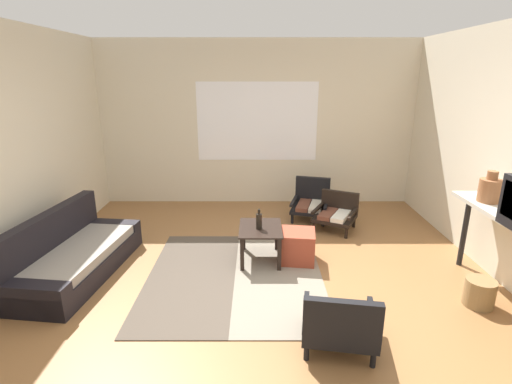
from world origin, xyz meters
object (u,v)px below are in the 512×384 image
(armchair_by_window, at_px, (310,201))
(clay_vase, at_px, (489,189))
(armchair_striped_foreground, at_px, (339,323))
(ottoman_orange, at_px, (297,246))
(couch, at_px, (72,256))
(coffee_table, at_px, (260,234))
(armchair_corner, at_px, (336,212))
(glass_bottle, at_px, (258,221))
(wicker_basket, at_px, (479,292))

(armchair_by_window, distance_m, clay_vase, 2.56)
(armchair_striped_foreground, height_order, ottoman_orange, armchair_striped_foreground)
(couch, height_order, ottoman_orange, couch)
(couch, height_order, coffee_table, couch)
(clay_vase, bearing_deg, coffee_table, 169.28)
(coffee_table, bearing_deg, armchair_by_window, 61.08)
(couch, xyz_separation_m, armchair_striped_foreground, (2.71, -1.24, 0.03))
(couch, relative_size, coffee_table, 2.90)
(armchair_striped_foreground, distance_m, clay_vase, 2.21)
(armchair_striped_foreground, distance_m, armchair_corner, 2.62)
(couch, distance_m, coffee_table, 2.12)
(armchair_by_window, relative_size, glass_bottle, 2.92)
(armchair_corner, xyz_separation_m, glass_bottle, (-1.12, -1.04, 0.27))
(armchair_by_window, bearing_deg, wicker_basket, -61.54)
(armchair_striped_foreground, height_order, glass_bottle, glass_bottle)
(armchair_corner, bearing_deg, ottoman_orange, -122.87)
(clay_vase, xyz_separation_m, glass_bottle, (-2.36, 0.41, -0.50))
(ottoman_orange, bearing_deg, armchair_corner, 57.13)
(coffee_table, height_order, wicker_basket, coffee_table)
(couch, xyz_separation_m, coffee_table, (2.09, 0.34, 0.12))
(armchair_striped_foreground, bearing_deg, armchair_by_window, 86.56)
(armchair_by_window, bearing_deg, armchair_corner, -55.89)
(armchair_corner, height_order, glass_bottle, glass_bottle)
(armchair_striped_foreground, bearing_deg, clay_vase, 33.33)
(armchair_striped_foreground, bearing_deg, armchair_corner, 79.31)
(couch, distance_m, glass_bottle, 2.12)
(armchair_striped_foreground, distance_m, glass_bottle, 1.69)
(glass_bottle, bearing_deg, wicker_basket, -23.41)
(coffee_table, xyz_separation_m, wicker_basket, (2.10, -0.96, -0.20))
(coffee_table, bearing_deg, armchair_corner, 42.09)
(couch, distance_m, armchair_corner, 3.46)
(clay_vase, distance_m, wicker_basket, 1.05)
(armchair_by_window, xyz_separation_m, ottoman_orange, (-0.36, -1.48, -0.07))
(armchair_corner, xyz_separation_m, ottoman_orange, (-0.66, -1.03, -0.06))
(armchair_by_window, bearing_deg, coffee_table, -118.92)
(armchair_by_window, height_order, glass_bottle, glass_bottle)
(coffee_table, distance_m, wicker_basket, 2.32)
(clay_vase, bearing_deg, wicker_basket, -115.20)
(ottoman_orange, distance_m, wicker_basket, 1.90)
(armchair_corner, distance_m, glass_bottle, 1.55)
(armchair_striped_foreground, relative_size, glass_bottle, 2.79)
(ottoman_orange, xyz_separation_m, wicker_basket, (1.66, -0.93, -0.05))
(coffee_table, bearing_deg, couch, -170.78)
(armchair_corner, relative_size, glass_bottle, 3.02)
(armchair_corner, relative_size, clay_vase, 2.24)
(armchair_striped_foreground, relative_size, ottoman_orange, 1.68)
(coffee_table, relative_size, armchair_corner, 0.86)
(armchair_by_window, bearing_deg, ottoman_orange, -103.67)
(clay_vase, bearing_deg, armchair_striped_foreground, -146.67)
(ottoman_orange, relative_size, wicker_basket, 1.43)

